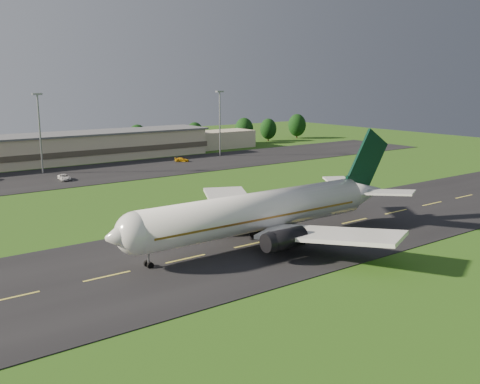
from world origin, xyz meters
TOP-DOWN VIEW (x-y plane):
  - ground at (0.00, 0.00)m, footprint 360.00×360.00m
  - taxiway at (0.00, 0.00)m, footprint 220.00×30.00m
  - apron at (0.00, 72.00)m, footprint 260.00×30.00m
  - airliner at (12.93, -0.00)m, footprint 51.22×42.18m
  - terminal at (6.40, 96.18)m, footprint 145.00×16.00m
  - light_mast_centre at (5.00, 80.00)m, footprint 2.40×1.20m
  - light_mast_east at (60.00, 80.00)m, footprint 2.40×1.20m
  - tree_line at (39.03, 105.48)m, footprint 198.60×8.99m
  - service_vehicle_c at (6.16, 66.90)m, footprint 2.73×5.17m
  - service_vehicle_d at (43.81, 76.11)m, footprint 4.31×3.81m

SIDE VIEW (x-z plane):
  - ground at x=0.00m, z-range 0.00..0.00m
  - taxiway at x=0.00m, z-range 0.00..0.10m
  - apron at x=0.00m, z-range 0.00..0.10m
  - service_vehicle_d at x=43.81m, z-range 0.10..1.30m
  - service_vehicle_c at x=6.16m, z-range 0.10..1.49m
  - terminal at x=6.40m, z-range -0.21..8.19m
  - airliner at x=12.93m, z-range -3.13..12.45m
  - tree_line at x=39.03m, z-range -0.03..9.97m
  - light_mast_centre at x=5.00m, z-range 2.56..22.91m
  - light_mast_east at x=60.00m, z-range 2.56..22.91m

